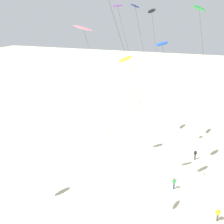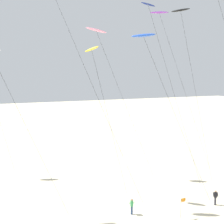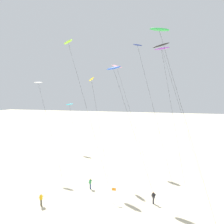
{
  "view_description": "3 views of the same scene",
  "coord_description": "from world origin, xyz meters",
  "px_view_note": "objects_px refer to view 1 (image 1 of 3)",
  "views": [
    {
      "loc": [
        -36.34,
        -1.79,
        22.76
      ],
      "look_at": [
        -3.44,
        10.53,
        10.72
      ],
      "focal_mm": 48.33,
      "sensor_mm": 36.0,
      "label": 1
    },
    {
      "loc": [
        -14.61,
        -23.36,
        14.47
      ],
      "look_at": [
        0.85,
        11.85,
        9.53
      ],
      "focal_mm": 47.83,
      "sensor_mm": 36.0,
      "label": 2
    },
    {
      "loc": [
        8.78,
        -23.48,
        14.52
      ],
      "look_at": [
        1.01,
        8.8,
        11.4
      ],
      "focal_mm": 30.15,
      "sensor_mm": 36.0,
      "label": 3
    }
  ],
  "objects_px": {
    "kite_navy": "(136,11)",
    "kite_yellow": "(126,62)",
    "kite_purple": "(118,8)",
    "kite_flyer_furthest": "(174,183)",
    "kite_white": "(91,87)",
    "kite_pink": "(83,30)",
    "kite_black": "(152,13)",
    "kite_green": "(199,10)",
    "kite_flyer_middle": "(195,154)",
    "kite_flyer_nearest": "(218,214)",
    "kite_blue": "(162,45)",
    "marker_flag": "(199,168)"
  },
  "relations": [
    {
      "from": "kite_flyer_nearest",
      "to": "kite_flyer_furthest",
      "type": "bearing_deg",
      "value": 50.44
    },
    {
      "from": "kite_flyer_nearest",
      "to": "kite_pink",
      "type": "bearing_deg",
      "value": 72.39
    },
    {
      "from": "kite_black",
      "to": "marker_flag",
      "type": "xyz_separation_m",
      "value": [
        -5.93,
        -9.12,
        -20.74
      ]
    },
    {
      "from": "kite_white",
      "to": "kite_pink",
      "type": "relative_size",
      "value": 0.81
    },
    {
      "from": "kite_pink",
      "to": "kite_black",
      "type": "xyz_separation_m",
      "value": [
        8.84,
        -6.95,
        2.01
      ]
    },
    {
      "from": "kite_pink",
      "to": "kite_flyer_middle",
      "type": "height_order",
      "value": "kite_pink"
    },
    {
      "from": "kite_blue",
      "to": "kite_white",
      "type": "height_order",
      "value": "kite_blue"
    },
    {
      "from": "kite_navy",
      "to": "kite_flyer_nearest",
      "type": "distance_m",
      "value": 27.65
    },
    {
      "from": "kite_green",
      "to": "kite_black",
      "type": "bearing_deg",
      "value": 87.28
    },
    {
      "from": "kite_navy",
      "to": "kite_white",
      "type": "xyz_separation_m",
      "value": [
        -18.91,
        -1.61,
        -5.98
      ]
    },
    {
      "from": "kite_purple",
      "to": "kite_flyer_nearest",
      "type": "distance_m",
      "value": 31.93
    },
    {
      "from": "kite_navy",
      "to": "kite_pink",
      "type": "xyz_separation_m",
      "value": [
        -5.01,
        5.64,
        -2.24
      ]
    },
    {
      "from": "kite_blue",
      "to": "marker_flag",
      "type": "distance_m",
      "value": 18.03
    },
    {
      "from": "kite_navy",
      "to": "kite_blue",
      "type": "bearing_deg",
      "value": -126.59
    },
    {
      "from": "kite_navy",
      "to": "kite_yellow",
      "type": "distance_m",
      "value": 9.97
    },
    {
      "from": "kite_blue",
      "to": "kite_black",
      "type": "relative_size",
      "value": 0.83
    },
    {
      "from": "kite_blue",
      "to": "kite_white",
      "type": "distance_m",
      "value": 15.94
    },
    {
      "from": "kite_white",
      "to": "kite_flyer_furthest",
      "type": "height_order",
      "value": "kite_white"
    },
    {
      "from": "kite_navy",
      "to": "kite_blue",
      "type": "height_order",
      "value": "kite_navy"
    },
    {
      "from": "kite_white",
      "to": "kite_green",
      "type": "height_order",
      "value": "kite_green"
    },
    {
      "from": "kite_flyer_nearest",
      "to": "kite_flyer_middle",
      "type": "height_order",
      "value": "same"
    },
    {
      "from": "kite_flyer_nearest",
      "to": "kite_flyer_middle",
      "type": "distance_m",
      "value": 14.76
    },
    {
      "from": "kite_navy",
      "to": "kite_green",
      "type": "distance_m",
      "value": 8.76
    },
    {
      "from": "kite_purple",
      "to": "kite_yellow",
      "type": "xyz_separation_m",
      "value": [
        -12.36,
        -5.37,
        -5.97
      ]
    },
    {
      "from": "kite_green",
      "to": "marker_flag",
      "type": "height_order",
      "value": "kite_green"
    },
    {
      "from": "kite_green",
      "to": "kite_white",
      "type": "bearing_deg",
      "value": 164.05
    },
    {
      "from": "kite_navy",
      "to": "marker_flag",
      "type": "xyz_separation_m",
      "value": [
        -2.1,
        -10.43,
        -20.97
      ]
    },
    {
      "from": "kite_purple",
      "to": "kite_flyer_middle",
      "type": "xyz_separation_m",
      "value": [
        -0.96,
        -13.49,
        -22.02
      ]
    },
    {
      "from": "kite_blue",
      "to": "marker_flag",
      "type": "bearing_deg",
      "value": -77.85
    },
    {
      "from": "kite_blue",
      "to": "kite_flyer_middle",
      "type": "distance_m",
      "value": 19.4
    },
    {
      "from": "kite_black",
      "to": "kite_pink",
      "type": "bearing_deg",
      "value": 141.81
    },
    {
      "from": "kite_black",
      "to": "kite_purple",
      "type": "bearing_deg",
      "value": 86.54
    },
    {
      "from": "kite_yellow",
      "to": "kite_green",
      "type": "distance_m",
      "value": 14.67
    },
    {
      "from": "kite_flyer_middle",
      "to": "kite_flyer_furthest",
      "type": "bearing_deg",
      "value": 169.58
    },
    {
      "from": "kite_pink",
      "to": "kite_flyer_middle",
      "type": "relative_size",
      "value": 12.59
    },
    {
      "from": "kite_black",
      "to": "kite_flyer_middle",
      "type": "distance_m",
      "value": 22.83
    },
    {
      "from": "kite_white",
      "to": "kite_flyer_nearest",
      "type": "distance_m",
      "value": 21.04
    },
    {
      "from": "kite_purple",
      "to": "kite_pink",
      "type": "xyz_separation_m",
      "value": [
        -9.16,
        1.56,
        -2.69
      ]
    },
    {
      "from": "kite_flyer_furthest",
      "to": "marker_flag",
      "type": "height_order",
      "value": "marker_flag"
    },
    {
      "from": "marker_flag",
      "to": "kite_yellow",
      "type": "bearing_deg",
      "value": 123.75
    },
    {
      "from": "kite_white",
      "to": "kite_flyer_furthest",
      "type": "relative_size",
      "value": 10.18
    },
    {
      "from": "kite_purple",
      "to": "kite_flyer_furthest",
      "type": "relative_size",
      "value": 14.04
    },
    {
      "from": "kite_flyer_furthest",
      "to": "kite_yellow",
      "type": "bearing_deg",
      "value": 106.4
    },
    {
      "from": "kite_flyer_furthest",
      "to": "marker_flag",
      "type": "xyz_separation_m",
      "value": [
        4.24,
        -2.78,
        0.6
      ]
    },
    {
      "from": "kite_green",
      "to": "kite_blue",
      "type": "bearing_deg",
      "value": 153.1
    },
    {
      "from": "kite_navy",
      "to": "kite_purple",
      "type": "distance_m",
      "value": 5.85
    },
    {
      "from": "kite_yellow",
      "to": "kite_flyer_furthest",
      "type": "xyz_separation_m",
      "value": [
        1.87,
        -6.37,
        -16.05
      ]
    },
    {
      "from": "kite_white",
      "to": "kite_black",
      "type": "xyz_separation_m",
      "value": [
        22.74,
        0.3,
        5.75
      ]
    },
    {
      "from": "kite_pink",
      "to": "kite_yellow",
      "type": "xyz_separation_m",
      "value": [
        -3.2,
        -6.92,
        -3.27
      ]
    },
    {
      "from": "kite_flyer_middle",
      "to": "marker_flag",
      "type": "bearing_deg",
      "value": -169.04
    }
  ]
}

